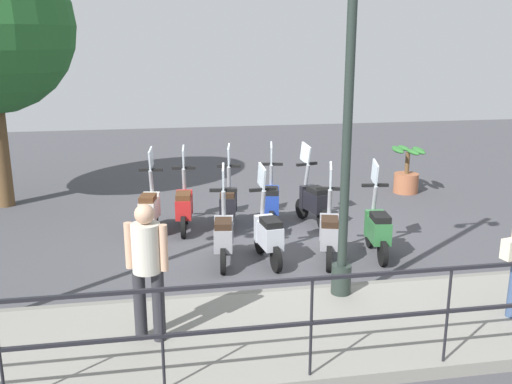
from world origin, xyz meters
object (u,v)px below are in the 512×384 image
object	(u,v)px
potted_palm	(407,174)
scooter_near_0	(377,228)
scooter_far_4	(150,208)
scooter_far_2	(228,203)
scooter_far_0	(313,200)
scooter_near_2	(268,233)
pedestrian_distant	(147,262)
scooter_near_1	(329,233)
scooter_near_3	(224,235)
scooter_far_3	(184,206)
lamp_post_near	(346,150)
scooter_far_1	(271,201)

from	to	relation	value
potted_palm	scooter_near_0	xyz separation A→B (m)	(-3.72, 2.19, 0.04)
scooter_far_4	scooter_far_2	bearing A→B (deg)	-77.07
potted_palm	scooter_far_0	xyz separation A→B (m)	(-1.92, 2.77, 0.04)
scooter_near_2	scooter_far_4	distance (m)	2.54
pedestrian_distant	scooter_near_2	bearing A→B (deg)	163.36
scooter_far_4	pedestrian_distant	bearing A→B (deg)	-169.72
scooter_near_1	scooter_near_0	bearing A→B (deg)	-68.84
scooter_near_1	scooter_near_2	distance (m)	0.97
potted_palm	scooter_near_3	world-z (taller)	scooter_near_3
scooter_far_3	scooter_far_4	world-z (taller)	same
lamp_post_near	scooter_near_2	xyz separation A→B (m)	(1.61, 0.67, -1.61)
scooter_far_1	lamp_post_near	bearing A→B (deg)	-164.99
scooter_near_2	scooter_far_0	xyz separation A→B (m)	(1.75, -1.23, 0.00)
lamp_post_near	scooter_near_0	xyz separation A→B (m)	(1.56, -1.12, -1.61)
potted_palm	scooter_near_2	world-z (taller)	scooter_near_2
scooter_near_3	scooter_far_2	size ratio (longest dim) A/B	1.00
lamp_post_near	scooter_far_0	xyz separation A→B (m)	(3.36, -0.55, -1.61)
potted_palm	scooter_near_0	size ratio (longest dim) A/B	0.69
pedestrian_distant	potted_palm	world-z (taller)	pedestrian_distant
scooter_near_3	scooter_far_4	bearing A→B (deg)	42.43
lamp_post_near	scooter_far_3	size ratio (longest dim) A/B	2.84
scooter_far_3	potted_palm	bearing A→B (deg)	-64.25
scooter_far_2	scooter_near_2	bearing A→B (deg)	-156.83
lamp_post_near	scooter_far_4	world-z (taller)	lamp_post_near
lamp_post_near	potted_palm	distance (m)	6.45
pedestrian_distant	scooter_far_0	bearing A→B (deg)	164.29
pedestrian_distant	scooter_near_2	world-z (taller)	pedestrian_distant
potted_palm	scooter_far_3	bearing A→B (deg)	109.68
pedestrian_distant	scooter_near_2	xyz separation A→B (m)	(2.40, -1.83, -0.60)
lamp_post_near	scooter_far_1	world-z (taller)	lamp_post_near
scooter_far_3	scooter_near_1	bearing A→B (deg)	-125.43
scooter_far_3	scooter_far_4	size ratio (longest dim) A/B	1.00
scooter_far_0	scooter_far_2	xyz separation A→B (m)	(0.08, 1.62, 0.00)
lamp_post_near	scooter_near_1	bearing A→B (deg)	-10.95
scooter_near_2	scooter_far_2	distance (m)	1.86
scooter_near_0	scooter_near_3	distance (m)	2.50
potted_palm	scooter_far_3	world-z (taller)	scooter_far_3
scooter_near_0	scooter_near_1	distance (m)	0.84
potted_palm	scooter_far_2	distance (m)	4.76
potted_palm	scooter_near_3	size ratio (longest dim) A/B	0.69
scooter_near_1	scooter_far_3	distance (m)	2.91
lamp_post_near	scooter_near_1	xyz separation A→B (m)	(1.49, -0.29, -1.61)
scooter_near_0	scooter_near_2	bearing A→B (deg)	95.49
scooter_near_2	scooter_far_2	world-z (taller)	same
scooter_near_1	scooter_far_4	bearing A→B (deg)	72.27
pedestrian_distant	scooter_far_4	distance (m)	4.19
scooter_far_1	scooter_far_3	size ratio (longest dim) A/B	1.00
scooter_near_2	scooter_far_4	bearing A→B (deg)	39.51
lamp_post_near	scooter_far_1	bearing A→B (deg)	4.06
scooter_near_2	scooter_near_3	distance (m)	0.70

